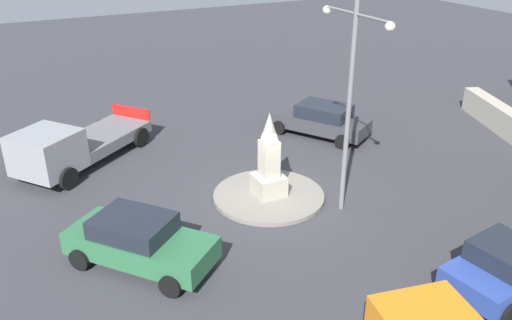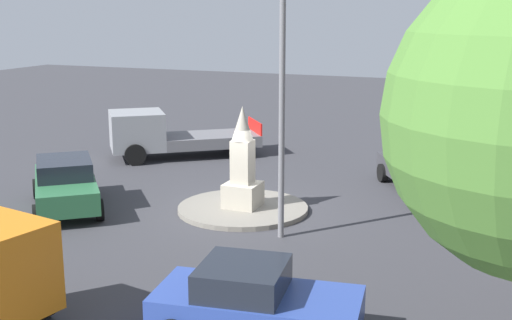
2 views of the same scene
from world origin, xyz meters
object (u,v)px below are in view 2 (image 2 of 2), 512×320
(monument, at_px, (243,167))
(car_green_approaching, at_px, (65,183))
(truck_grey_waiting, at_px, (166,135))
(streetlamp, at_px, (282,78))
(car_dark_grey_near_island, at_px, (425,170))
(car_blue_passing, at_px, (254,302))

(monument, height_order, car_green_approaching, monument)
(truck_grey_waiting, bearing_deg, car_green_approaching, -174.65)
(streetlamp, xyz_separation_m, car_dark_grey_near_island, (5.85, -2.89, -3.50))
(car_blue_passing, relative_size, truck_grey_waiting, 0.66)
(monument, relative_size, car_green_approaching, 0.70)
(car_green_approaching, height_order, truck_grey_waiting, truck_grey_waiting)
(streetlamp, bearing_deg, car_blue_passing, -164.89)
(streetlamp, height_order, car_green_approaching, streetlamp)
(streetlamp, height_order, car_dark_grey_near_island, streetlamp)
(monument, bearing_deg, car_green_approaching, 109.58)
(car_blue_passing, bearing_deg, car_green_approaching, 57.39)
(car_dark_grey_near_island, xyz_separation_m, car_blue_passing, (-11.31, 1.42, -0.05))
(monument, xyz_separation_m, streetlamp, (-1.76, -1.87, 2.91))
(car_blue_passing, bearing_deg, car_dark_grey_near_island, -7.16)
(car_dark_grey_near_island, xyz_separation_m, truck_grey_waiting, (1.45, 10.56, 0.17))
(car_dark_grey_near_island, distance_m, truck_grey_waiting, 10.66)
(monument, bearing_deg, streetlamp, -133.27)
(car_green_approaching, relative_size, car_blue_passing, 1.09)
(car_blue_passing, xyz_separation_m, truck_grey_waiting, (12.76, 9.14, 0.22))
(streetlamp, relative_size, car_green_approaching, 1.62)
(car_green_approaching, relative_size, truck_grey_waiting, 0.72)
(truck_grey_waiting, bearing_deg, streetlamp, -133.60)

